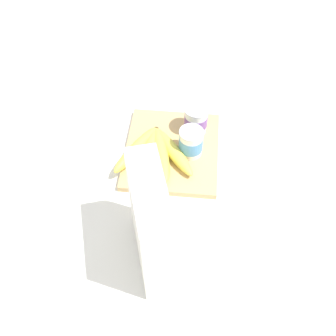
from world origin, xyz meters
TOP-DOWN VIEW (x-y plane):
  - ground_plane at (0.00, 0.00)m, footprint 2.40×2.40m
  - cutting_board at (0.00, 0.00)m, footprint 0.29×0.25m
  - cereal_box at (0.31, -0.01)m, footprint 0.21×0.12m
  - yogurt_cup_front at (-0.08, 0.06)m, footprint 0.07×0.07m
  - yogurt_cup_back at (0.01, 0.05)m, footprint 0.06×0.06m
  - banana_bunch at (0.03, -0.04)m, footprint 0.20×0.23m

SIDE VIEW (x-z plane):
  - ground_plane at x=0.00m, z-range 0.00..0.00m
  - cutting_board at x=0.00m, z-range 0.00..0.02m
  - banana_bunch at x=0.03m, z-range 0.02..0.05m
  - yogurt_cup_back at x=0.01m, z-range 0.02..0.10m
  - yogurt_cup_front at x=-0.08m, z-range 0.02..0.10m
  - cereal_box at x=0.31m, z-range 0.00..0.26m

